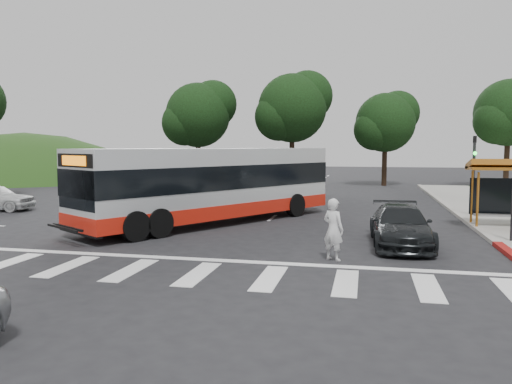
# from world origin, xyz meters

# --- Properties ---
(ground) EXTENTS (140.00, 140.00, 0.00)m
(ground) POSITION_xyz_m (0.00, 0.00, 0.00)
(ground) COLOR black
(ground) RESTS_ON ground
(sidewalk_east) EXTENTS (4.00, 40.00, 0.12)m
(sidewalk_east) POSITION_xyz_m (11.00, 8.00, 0.06)
(sidewalk_east) COLOR gray
(sidewalk_east) RESTS_ON ground
(curb_east) EXTENTS (0.30, 40.00, 0.15)m
(curb_east) POSITION_xyz_m (9.00, 8.00, 0.07)
(curb_east) COLOR #9E9991
(curb_east) RESTS_ON ground
(hillside_nw) EXTENTS (44.00, 44.00, 10.00)m
(hillside_nw) POSITION_xyz_m (-32.00, 30.00, 0.00)
(hillside_nw) COLOR #1C3D13
(hillside_nw) RESTS_ON ground
(crosswalk_ladder) EXTENTS (18.00, 2.60, 0.01)m
(crosswalk_ladder) POSITION_xyz_m (0.00, -5.00, 0.01)
(crosswalk_ladder) COLOR silver
(crosswalk_ladder) RESTS_ON ground
(traffic_signal_ne_short) EXTENTS (0.18, 0.37, 4.00)m
(traffic_signal_ne_short) POSITION_xyz_m (9.60, 8.49, 2.48)
(traffic_signal_ne_short) COLOR black
(traffic_signal_ne_short) RESTS_ON ground
(tree_ne_a) EXTENTS (6.16, 5.74, 9.30)m
(tree_ne_a) POSITION_xyz_m (16.08, 28.06, 6.39)
(tree_ne_a) COLOR black
(tree_ne_a) RESTS_ON parking_lot
(tree_north_a) EXTENTS (6.60, 6.15, 10.17)m
(tree_north_a) POSITION_xyz_m (-1.92, 26.07, 6.92)
(tree_north_a) COLOR black
(tree_north_a) RESTS_ON ground
(tree_north_b) EXTENTS (5.72, 5.33, 8.43)m
(tree_north_b) POSITION_xyz_m (6.07, 28.06, 5.66)
(tree_north_b) COLOR black
(tree_north_b) RESTS_ON ground
(tree_north_c) EXTENTS (6.16, 5.74, 9.30)m
(tree_north_c) POSITION_xyz_m (-9.92, 24.06, 6.29)
(tree_north_c) COLOR black
(tree_north_c) RESTS_ON ground
(transit_bus) EXTENTS (9.31, 12.70, 3.40)m
(transit_bus) POSITION_xyz_m (-2.32, 3.93, 1.70)
(transit_bus) COLOR silver
(transit_bus) RESTS_ON ground
(pedestrian) EXTENTS (0.84, 0.76, 1.92)m
(pedestrian) POSITION_xyz_m (3.50, -2.50, 0.96)
(pedestrian) COLOR silver
(pedestrian) RESTS_ON ground
(dark_sedan) EXTENTS (2.16, 4.93, 1.41)m
(dark_sedan) POSITION_xyz_m (5.66, 0.30, 0.70)
(dark_sedan) COLOR black
(dark_sedan) RESTS_ON ground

